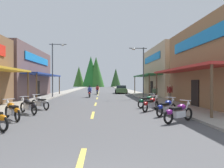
% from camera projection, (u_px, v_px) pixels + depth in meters
% --- Properties ---
extents(ground, '(10.33, 93.05, 0.10)m').
position_uv_depth(ground, '(98.00, 93.00, 33.65)').
color(ground, '#4C4C4F').
extents(sidewalk_left, '(2.51, 93.05, 0.12)m').
position_uv_depth(sidewalk_left, '(62.00, 93.00, 33.28)').
color(sidewalk_left, gray).
rests_on(sidewalk_left, ground).
extents(sidewalk_right, '(2.51, 93.05, 0.12)m').
position_uv_depth(sidewalk_right, '(134.00, 93.00, 34.02)').
color(sidewalk_right, gray).
rests_on(sidewalk_right, ground).
extents(centerline_dashes, '(0.16, 67.85, 0.01)m').
position_uv_depth(centerline_dashes, '(99.00, 92.00, 37.14)').
color(centerline_dashes, '#E0C64C').
rests_on(centerline_dashes, ground).
extents(storefront_left_far, '(10.71, 11.96, 6.23)m').
position_uv_depth(storefront_left_far, '(2.00, 73.00, 23.83)').
color(storefront_left_far, brown).
rests_on(storefront_left_far, ground).
extents(storefront_right_far, '(9.96, 10.92, 6.79)m').
position_uv_depth(storefront_right_far, '(180.00, 72.00, 26.71)').
color(storefront_right_far, tan).
rests_on(storefront_right_far, ground).
extents(streetlamp_left, '(2.14, 0.30, 6.76)m').
position_uv_depth(streetlamp_left, '(55.00, 63.00, 23.26)').
color(streetlamp_left, '#474C51').
rests_on(streetlamp_left, ground).
extents(streetlamp_right, '(2.14, 0.30, 6.10)m').
position_uv_depth(streetlamp_right, '(141.00, 65.00, 22.39)').
color(streetlamp_right, '#474C51').
rests_on(streetlamp_right, ground).
extents(motorcycle_parked_right_0, '(1.89, 1.18, 1.04)m').
position_uv_depth(motorcycle_parked_right_0, '(178.00, 112.00, 8.93)').
color(motorcycle_parked_right_0, black).
rests_on(motorcycle_parked_right_0, ground).
extents(motorcycle_parked_right_1, '(1.67, 1.49, 1.04)m').
position_uv_depth(motorcycle_parked_right_1, '(166.00, 107.00, 10.76)').
color(motorcycle_parked_right_1, black).
rests_on(motorcycle_parked_right_1, ground).
extents(motorcycle_parked_right_2, '(1.55, 1.62, 1.04)m').
position_uv_depth(motorcycle_parked_right_2, '(151.00, 104.00, 12.46)').
color(motorcycle_parked_right_2, black).
rests_on(motorcycle_parked_right_2, ground).
extents(motorcycle_parked_right_3, '(1.80, 1.32, 1.04)m').
position_uv_depth(motorcycle_parked_right_3, '(147.00, 101.00, 14.20)').
color(motorcycle_parked_right_3, black).
rests_on(motorcycle_parked_right_3, ground).
extents(motorcycle_parked_left_1, '(1.51, 1.65, 1.04)m').
position_uv_depth(motorcycle_parked_left_1, '(12.00, 110.00, 9.56)').
color(motorcycle_parked_left_1, black).
rests_on(motorcycle_parked_left_1, ground).
extents(motorcycle_parked_left_2, '(1.60, 1.57, 1.04)m').
position_uv_depth(motorcycle_parked_left_2, '(28.00, 106.00, 11.41)').
color(motorcycle_parked_left_2, black).
rests_on(motorcycle_parked_left_2, ground).
extents(motorcycle_parked_left_3, '(1.71, 1.44, 1.04)m').
position_uv_depth(motorcycle_parked_left_3, '(40.00, 102.00, 13.35)').
color(motorcycle_parked_left_3, black).
rests_on(motorcycle_parked_left_3, ground).
extents(rider_cruising_lead, '(0.60, 2.14, 1.57)m').
position_uv_depth(rider_cruising_lead, '(90.00, 92.00, 23.95)').
color(rider_cruising_lead, black).
rests_on(rider_cruising_lead, ground).
extents(rider_cruising_trailing, '(0.60, 2.14, 1.57)m').
position_uv_depth(rider_cruising_trailing, '(97.00, 90.00, 30.39)').
color(rider_cruising_trailing, black).
rests_on(rider_cruising_trailing, ground).
extents(pedestrian_by_shop, '(0.53, 0.39, 1.53)m').
position_uv_depth(pedestrian_by_shop, '(155.00, 93.00, 18.88)').
color(pedestrian_by_shop, black).
rests_on(pedestrian_by_shop, ground).
extents(pedestrian_browsing, '(0.56, 0.31, 1.78)m').
position_uv_depth(pedestrian_browsing, '(170.00, 92.00, 17.58)').
color(pedestrian_browsing, '#726659').
rests_on(pedestrian_browsing, ground).
extents(parked_car_curbside, '(2.27, 4.40, 1.40)m').
position_uv_depth(parked_car_curbside, '(121.00, 89.00, 32.71)').
color(parked_car_curbside, '#4C723F').
rests_on(parked_car_curbside, ground).
extents(treeline_backdrop, '(21.24, 9.74, 13.26)m').
position_uv_depth(treeline_backdrop, '(93.00, 73.00, 81.33)').
color(treeline_backdrop, '#1E6323').
rests_on(treeline_backdrop, ground).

